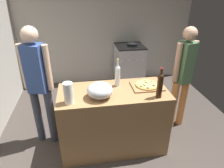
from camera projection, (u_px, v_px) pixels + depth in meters
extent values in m
cube|color=#3F3833|center=(110.00, 115.00, 3.60)|extent=(4.11, 3.52, 0.02)
cube|color=#BCB7AD|center=(99.00, 25.00, 4.34)|extent=(4.11, 0.10, 2.60)
cube|color=#9E7247|center=(113.00, 119.00, 2.74)|extent=(1.40, 0.66, 0.89)
cube|color=#9E7247|center=(147.00, 86.00, 2.63)|extent=(0.40, 0.32, 0.02)
cylinder|color=tan|center=(147.00, 85.00, 2.63)|extent=(0.30, 0.30, 0.02)
cylinder|color=#EAC660|center=(147.00, 84.00, 2.62)|extent=(0.27, 0.27, 0.00)
cylinder|color=brown|center=(151.00, 82.00, 2.67)|extent=(0.02, 0.02, 0.01)
cylinder|color=brown|center=(141.00, 86.00, 2.56)|extent=(0.03, 0.03, 0.01)
cylinder|color=brown|center=(144.00, 81.00, 2.70)|extent=(0.02, 0.02, 0.01)
cylinder|color=brown|center=(146.00, 82.00, 2.65)|extent=(0.03, 0.03, 0.01)
cylinder|color=brown|center=(153.00, 86.00, 2.57)|extent=(0.03, 0.03, 0.01)
cylinder|color=brown|center=(148.00, 88.00, 2.52)|extent=(0.03, 0.03, 0.01)
cylinder|color=brown|center=(145.00, 85.00, 2.58)|extent=(0.02, 0.02, 0.01)
cylinder|color=brown|center=(143.00, 85.00, 2.60)|extent=(0.02, 0.02, 0.01)
cylinder|color=brown|center=(154.00, 85.00, 2.58)|extent=(0.03, 0.03, 0.01)
cylinder|color=#B2B2B7|center=(100.00, 97.00, 2.40)|extent=(0.13, 0.13, 0.01)
ellipsoid|color=silver|center=(100.00, 90.00, 2.35)|extent=(0.31, 0.31, 0.19)
cylinder|color=white|center=(68.00, 93.00, 2.23)|extent=(0.11, 0.11, 0.26)
cylinder|color=#997551|center=(68.00, 93.00, 2.23)|extent=(0.03, 0.03, 0.26)
cylinder|color=silver|center=(118.00, 77.00, 2.61)|extent=(0.07, 0.07, 0.25)
sphere|color=silver|center=(118.00, 68.00, 2.55)|extent=(0.07, 0.07, 0.07)
cylinder|color=silver|center=(118.00, 63.00, 2.52)|extent=(0.03, 0.03, 0.10)
cylinder|color=gold|center=(118.00, 59.00, 2.50)|extent=(0.03, 0.03, 0.01)
cylinder|color=#331E0F|center=(160.00, 87.00, 2.34)|extent=(0.07, 0.07, 0.27)
sphere|color=#331E0F|center=(161.00, 77.00, 2.28)|extent=(0.07, 0.07, 0.07)
cylinder|color=#331E0F|center=(161.00, 72.00, 2.25)|extent=(0.03, 0.03, 0.07)
cylinder|color=maroon|center=(162.00, 69.00, 2.23)|extent=(0.03, 0.03, 0.01)
cube|color=#B7B7BC|center=(129.00, 66.00, 4.45)|extent=(0.60, 0.61, 0.91)
cube|color=black|center=(130.00, 46.00, 4.24)|extent=(0.60, 0.61, 0.02)
cylinder|color=silver|center=(122.00, 61.00, 4.02)|extent=(0.04, 0.02, 0.04)
cylinder|color=silver|center=(130.00, 61.00, 4.05)|extent=(0.04, 0.02, 0.04)
cylinder|color=silver|center=(137.00, 60.00, 4.07)|extent=(0.04, 0.02, 0.04)
cylinder|color=silver|center=(144.00, 60.00, 4.09)|extent=(0.04, 0.02, 0.04)
cylinder|color=black|center=(132.00, 44.00, 4.25)|extent=(0.22, 0.22, 0.04)
cylinder|color=#383D4C|center=(38.00, 116.00, 2.86)|extent=(0.11, 0.11, 0.84)
cylinder|color=#383D4C|center=(51.00, 117.00, 2.84)|extent=(0.11, 0.11, 0.84)
cube|color=#334C8C|center=(36.00, 69.00, 2.52)|extent=(0.28, 0.26, 0.63)
cylinder|color=beige|center=(23.00, 67.00, 2.53)|extent=(0.08, 0.08, 0.60)
cylinder|color=beige|center=(48.00, 68.00, 2.49)|extent=(0.08, 0.08, 0.60)
sphere|color=beige|center=(29.00, 34.00, 2.32)|extent=(0.20, 0.20, 0.20)
cylinder|color=#D88C4C|center=(182.00, 103.00, 3.20)|extent=(0.11, 0.11, 0.80)
cylinder|color=#D88C4C|center=(173.00, 105.00, 3.13)|extent=(0.11, 0.11, 0.80)
cube|color=#4C724C|center=(185.00, 63.00, 2.84)|extent=(0.24, 0.24, 0.60)
cylinder|color=tan|center=(193.00, 60.00, 2.89)|extent=(0.08, 0.08, 0.57)
cylinder|color=tan|center=(177.00, 63.00, 2.79)|extent=(0.08, 0.08, 0.57)
sphere|color=tan|center=(190.00, 34.00, 2.66)|extent=(0.19, 0.19, 0.19)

